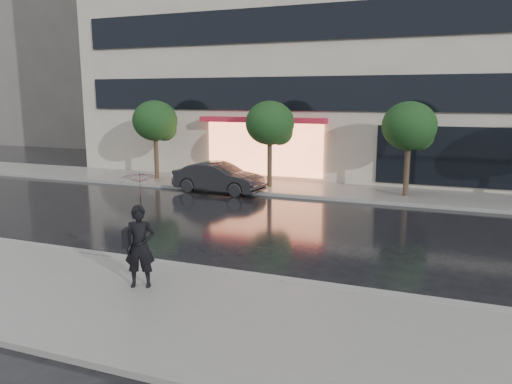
% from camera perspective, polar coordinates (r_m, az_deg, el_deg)
% --- Properties ---
extents(ground, '(120.00, 120.00, 0.00)m').
position_cam_1_polar(ground, '(12.79, -1.08, -8.16)').
color(ground, black).
rests_on(ground, ground).
extents(sidewalk_near, '(60.00, 4.50, 0.12)m').
position_cam_1_polar(sidewalk_near, '(10.06, -8.37, -13.39)').
color(sidewalk_near, slate).
rests_on(sidewalk_near, ground).
extents(sidewalk_far, '(60.00, 3.50, 0.12)m').
position_cam_1_polar(sidewalk_far, '(22.30, 9.04, 0.11)').
color(sidewalk_far, slate).
rests_on(sidewalk_far, ground).
extents(curb_near, '(60.00, 0.25, 0.14)m').
position_cam_1_polar(curb_near, '(11.91, -2.94, -9.30)').
color(curb_near, gray).
rests_on(curb_near, ground).
extents(curb_far, '(60.00, 0.25, 0.14)m').
position_cam_1_polar(curb_far, '(20.62, 7.99, -0.71)').
color(curb_far, gray).
rests_on(curb_far, ground).
extents(office_building, '(30.00, 12.76, 18.00)m').
position_cam_1_polar(office_building, '(29.90, 12.99, 19.91)').
color(office_building, beige).
rests_on(office_building, ground).
extents(bg_building_left, '(14.00, 10.00, 12.00)m').
position_cam_1_polar(bg_building_left, '(49.50, -20.35, 12.34)').
color(bg_building_left, '#59544F').
rests_on(bg_building_left, ground).
extents(tree_far_west, '(2.20, 2.20, 3.99)m').
position_cam_1_polar(tree_far_west, '(25.20, -11.32, 7.83)').
color(tree_far_west, '#33261C').
rests_on(tree_far_west, ground).
extents(tree_mid_west, '(2.20, 2.20, 3.99)m').
position_cam_1_polar(tree_mid_west, '(22.55, 1.76, 7.69)').
color(tree_mid_west, '#33261C').
rests_on(tree_mid_west, ground).
extents(tree_mid_east, '(2.20, 2.20, 3.99)m').
position_cam_1_polar(tree_mid_east, '(21.29, 17.26, 7.03)').
color(tree_mid_east, '#33261C').
rests_on(tree_mid_east, ground).
extents(parked_car, '(4.15, 1.75, 1.33)m').
position_cam_1_polar(parked_car, '(21.90, -4.29, 1.63)').
color(parked_car, black).
rests_on(parked_car, ground).
extents(pedestrian_with_umbrella, '(1.28, 1.29, 2.51)m').
position_cam_1_polar(pedestrian_with_umbrella, '(10.81, -13.12, -2.38)').
color(pedestrian_with_umbrella, black).
rests_on(pedestrian_with_umbrella, sidewalk_near).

